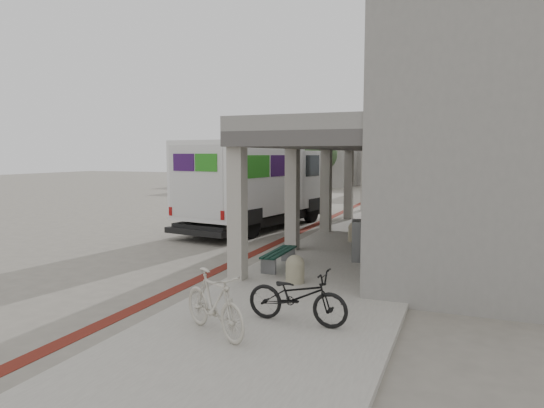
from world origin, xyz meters
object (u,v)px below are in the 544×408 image
at_px(bench, 279,256).
at_px(bicycle_black, 297,296).
at_px(bicycle_cream, 214,303).
at_px(fedex_truck, 256,183).
at_px(utility_cabinet, 361,241).

xyz_separation_m(bench, bicycle_black, (1.86, -3.93, 0.18)).
relative_size(bicycle_black, bicycle_cream, 1.05).
distance_m(bench, bicycle_black, 4.35).
bearing_deg(fedex_truck, bicycle_cream, -60.64).
height_order(bench, bicycle_black, bicycle_black).
bearing_deg(bicycle_black, bicycle_cream, 135.31).
relative_size(fedex_truck, bicycle_black, 4.69).
bearing_deg(bench, bicycle_black, -65.84).
bearing_deg(bench, bicycle_cream, -82.67).
bearing_deg(bicycle_cream, bicycle_black, -16.49).
bearing_deg(utility_cabinet, bicycle_cream, -112.47).
height_order(bench, utility_cabinet, utility_cabinet).
xyz_separation_m(fedex_truck, bicycle_cream, (4.39, -11.80, -1.28)).
xyz_separation_m(bicycle_black, bicycle_cream, (-1.12, -1.04, 0.05)).
bearing_deg(fedex_truck, bench, -52.90).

